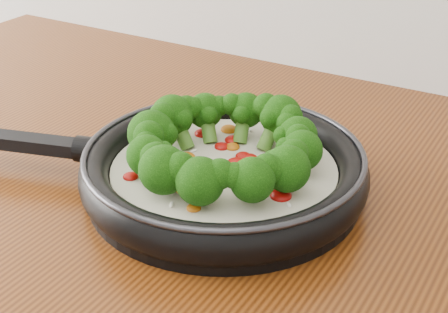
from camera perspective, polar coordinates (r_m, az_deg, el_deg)
The scene contains 1 object.
skillet at distance 0.79m, azimuth -0.28°, elevation -0.71°, with size 0.57×0.43×0.10m.
Camera 1 is at (0.34, 0.45, 1.32)m, focal length 53.00 mm.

